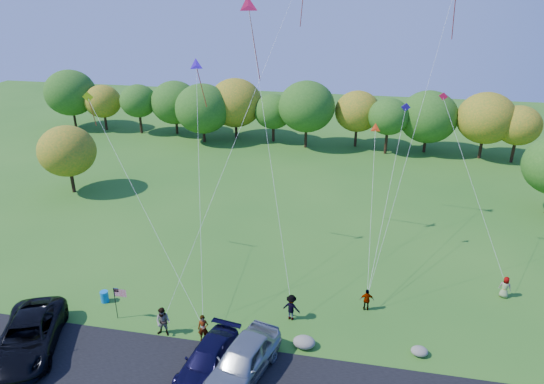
# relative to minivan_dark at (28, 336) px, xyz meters

# --- Properties ---
(ground) EXTENTS (140.00, 140.00, 0.00)m
(ground) POSITION_rel_minivan_dark_xyz_m (11.46, 3.58, -1.01)
(ground) COLOR #27601B
(ground) RESTS_ON ground
(asphalt_lane) EXTENTS (44.00, 6.00, 0.06)m
(asphalt_lane) POSITION_rel_minivan_dark_xyz_m (11.46, -0.42, -0.98)
(asphalt_lane) COLOR black
(asphalt_lane) RESTS_ON ground
(treeline) EXTENTS (76.06, 27.54, 8.14)m
(treeline) POSITION_rel_minivan_dark_xyz_m (13.60, 39.43, 3.57)
(treeline) COLOR #321E12
(treeline) RESTS_ON ground
(minivan_dark) EXTENTS (5.41, 7.55, 1.91)m
(minivan_dark) POSITION_rel_minivan_dark_xyz_m (0.00, 0.00, 0.00)
(minivan_dark) COLOR black
(minivan_dark) RESTS_ON asphalt_lane
(minivan_navy) EXTENTS (2.98, 5.56, 1.53)m
(minivan_navy) POSITION_rel_minivan_dark_xyz_m (10.74, 0.38, -0.19)
(minivan_navy) COLOR black
(minivan_navy) RESTS_ON asphalt_lane
(minivan_silver) EXTENTS (3.83, 6.32, 2.01)m
(minivan_silver) POSITION_rel_minivan_dark_xyz_m (12.72, 0.47, 0.05)
(minivan_silver) COLOR #989FA2
(minivan_silver) RESTS_ON asphalt_lane
(flyer_a) EXTENTS (0.71, 0.54, 1.76)m
(flyer_a) POSITION_rel_minivan_dark_xyz_m (9.68, 2.78, -0.13)
(flyer_a) COLOR #4C4C59
(flyer_a) RESTS_ON ground
(flyer_b) EXTENTS (0.96, 0.76, 1.93)m
(flyer_b) POSITION_rel_minivan_dark_xyz_m (7.15, 2.78, -0.05)
(flyer_b) COLOR #4C4C59
(flyer_b) RESTS_ON ground
(flyer_c) EXTENTS (1.26, 0.88, 1.77)m
(flyer_c) POSITION_rel_minivan_dark_xyz_m (14.53, 5.79, -0.13)
(flyer_c) COLOR #4C4C59
(flyer_c) RESTS_ON ground
(flyer_d) EXTENTS (0.95, 0.47, 1.57)m
(flyer_d) POSITION_rel_minivan_dark_xyz_m (19.24, 7.67, -0.23)
(flyer_d) COLOR #4C4C59
(flyer_d) RESTS_ON ground
(flyer_e) EXTENTS (0.89, 0.73, 1.56)m
(flyer_e) POSITION_rel_minivan_dark_xyz_m (28.45, 10.93, -0.23)
(flyer_e) COLOR #4C4C59
(flyer_e) RESTS_ON ground
(park_bench) EXTENTS (1.81, 1.00, 1.03)m
(park_bench) POSITION_rel_minivan_dark_xyz_m (-1.10, 2.78, -0.46)
(park_bench) COLOR #12331E
(park_bench) RESTS_ON ground
(trash_barrel) EXTENTS (0.53, 0.53, 0.80)m
(trash_barrel) POSITION_rel_minivan_dark_xyz_m (1.90, 5.15, -0.61)
(trash_barrel) COLOR blue
(trash_barrel) RESTS_ON ground
(flag_assembly) EXTENTS (0.87, 0.56, 2.34)m
(flag_assembly) POSITION_rel_minivan_dark_xyz_m (3.83, 3.69, 0.72)
(flag_assembly) COLOR black
(flag_assembly) RESTS_ON ground
(boulder_near) EXTENTS (1.34, 1.05, 0.67)m
(boulder_near) POSITION_rel_minivan_dark_xyz_m (15.69, 3.38, -0.68)
(boulder_near) COLOR #9E9489
(boulder_near) RESTS_ON ground
(boulder_far) EXTENTS (0.98, 0.82, 0.51)m
(boulder_far) POSITION_rel_minivan_dark_xyz_m (22.34, 4.00, -0.76)
(boulder_far) COLOR slate
(boulder_far) RESTS_ON ground
(kites_aloft) EXTENTS (24.38, 11.96, 11.76)m
(kites_aloft) POSITION_rel_minivan_dark_xyz_m (13.15, 15.29, 15.83)
(kites_aloft) COLOR red
(kites_aloft) RESTS_ON ground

